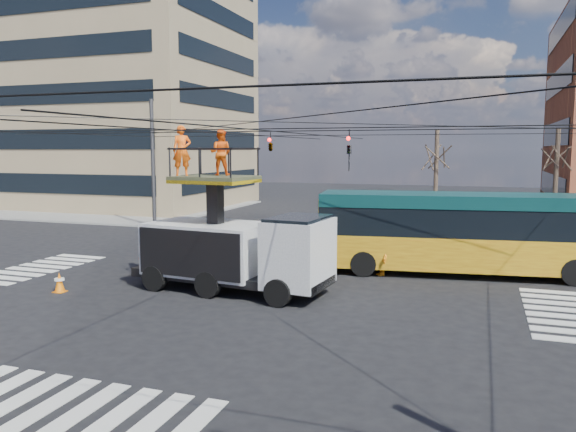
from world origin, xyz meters
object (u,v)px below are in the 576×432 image
at_px(flagger, 380,252).
at_px(city_bus, 471,231).
at_px(utility_truck, 236,236).
at_px(worker_ground, 148,257).
at_px(traffic_cone, 59,282).

bearing_deg(flagger, city_bus, 81.58).
height_order(utility_truck, city_bus, utility_truck).
bearing_deg(worker_ground, flagger, -55.77).
height_order(traffic_cone, flagger, flagger).
bearing_deg(city_bus, flagger, -165.36).
height_order(worker_ground, flagger, flagger).
bearing_deg(flagger, traffic_cone, -89.01).
height_order(city_bus, worker_ground, city_bus).
height_order(city_bus, flagger, city_bus).
relative_size(traffic_cone, worker_ground, 0.44).
bearing_deg(traffic_cone, flagger, 31.55).
relative_size(utility_truck, city_bus, 0.60).
xyz_separation_m(utility_truck, city_bus, (7.67, 5.41, -0.22)).
xyz_separation_m(city_bus, flagger, (-3.32, -1.35, -0.80)).
distance_m(utility_truck, flagger, 6.03).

